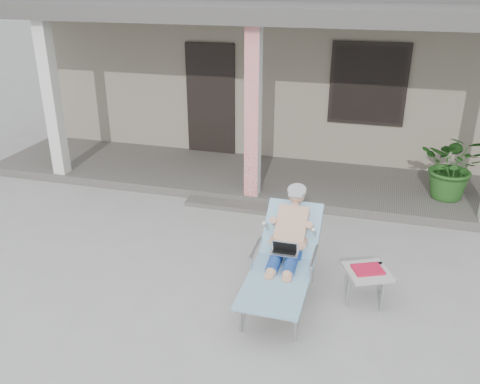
% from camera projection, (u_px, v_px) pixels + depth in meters
% --- Properties ---
extents(ground, '(60.00, 60.00, 0.00)m').
position_uv_depth(ground, '(209.00, 270.00, 6.36)').
color(ground, '#9E9E99').
rests_on(ground, ground).
extents(house, '(10.40, 5.40, 3.30)m').
position_uv_depth(house, '(301.00, 58.00, 11.44)').
color(house, gray).
rests_on(house, ground).
extents(porch_deck, '(10.00, 2.00, 0.15)m').
position_uv_depth(porch_deck, '(264.00, 179.00, 8.98)').
color(porch_deck, '#605B56').
rests_on(porch_deck, ground).
extents(porch_overhang, '(10.00, 2.30, 2.85)m').
position_uv_depth(porch_overhang, '(267.00, 18.00, 7.86)').
color(porch_overhang, silver).
rests_on(porch_overhang, porch_deck).
extents(porch_step, '(2.00, 0.30, 0.07)m').
position_uv_depth(porch_step, '(247.00, 207.00, 7.98)').
color(porch_step, '#605B56').
rests_on(porch_step, ground).
extents(lounger, '(0.68, 1.79, 1.16)m').
position_uv_depth(lounger, '(286.00, 236.00, 5.69)').
color(lounger, '#B7B7BC').
rests_on(lounger, ground).
extents(side_table, '(0.61, 0.61, 0.41)m').
position_uv_depth(side_table, '(367.00, 273.00, 5.67)').
color(side_table, '#B3B3AE').
rests_on(side_table, ground).
extents(potted_palm, '(1.13, 1.03, 1.08)m').
position_uv_depth(potted_palm, '(454.00, 166.00, 7.84)').
color(potted_palm, '#26591E').
rests_on(potted_palm, porch_deck).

